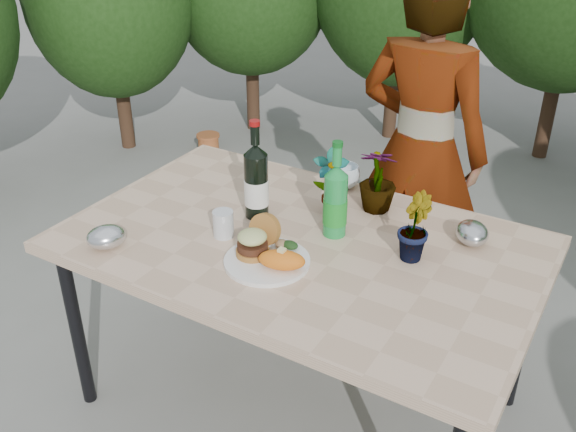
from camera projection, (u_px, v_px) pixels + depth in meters
The scene contains 18 objects.
ground at pixel (298, 400), 2.56m from camera, with size 80.00×80.00×0.00m, color slate.
patio_table at pixel (300, 253), 2.23m from camera, with size 1.60×1.00×0.75m.
shrub_hedge at pixel (503, 14), 3.23m from camera, with size 7.00×5.14×2.40m.
dinner_plate at pixel (267, 261), 2.07m from camera, with size 0.28×0.28×0.01m, color white.
burger_stack at pixel (256, 240), 2.08m from camera, with size 0.11×0.16×0.11m.
sweet_potato at pixel (282, 260), 2.00m from camera, with size 0.15×0.08×0.06m, color orange.
grilled_veg at pixel (286, 244), 2.12m from camera, with size 0.08×0.05×0.03m.
wine_bottle at pixel (256, 182), 2.28m from camera, with size 0.09×0.09×0.37m.
sparkling_water at pixel (335, 202), 2.17m from camera, with size 0.08×0.08×0.35m.
plastic_cup at pixel (223, 224), 2.20m from camera, with size 0.07×0.07×0.10m, color silver.
seedling_left at pixel (331, 183), 2.30m from camera, with size 0.13×0.09×0.25m, color #25571D.
seedling_mid at pixel (413, 227), 2.05m from camera, with size 0.12×0.10×0.23m, color #215F20.
seedling_right at pixel (378, 180), 2.33m from camera, with size 0.14×0.14×0.24m, color #2B6021.
blue_bowl at pixel (345, 176), 2.53m from camera, with size 0.12×0.12×0.09m, color silver.
foil_packet_left at pixel (106, 237), 2.14m from camera, with size 0.13×0.11×0.08m, color silver.
foil_packet_right at pixel (472, 233), 2.16m from camera, with size 0.13×0.11×0.08m, color #AFB2B6.
person at pixel (421, 151), 2.75m from camera, with size 0.58×0.38×1.59m, color #A36751.
terracotta_pot at pixel (208, 143), 4.71m from camera, with size 0.17×0.17×0.14m.
Camera 1 is at (0.93, -1.64, 1.89)m, focal length 40.00 mm.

